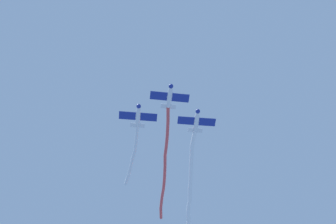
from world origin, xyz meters
TOP-DOWN VIEW (x-y plane):
  - airplane_lead at (-2.57, -5.07)m, footprint 7.50×5.71m
  - smoke_trail_lead at (-7.86, -22.10)m, footprint 9.80×29.68m
  - airplane_left_wing at (-9.38, -8.44)m, footprint 7.50×5.73m
  - smoke_trail_left_wing at (-13.99, -23.18)m, footprint 8.83×25.23m
  - airplane_right_wing at (1.50, -11.49)m, footprint 7.50×5.72m
  - smoke_trail_right_wing at (-0.95, -22.69)m, footprint 3.80×17.94m

SIDE VIEW (x-z plane):
  - smoke_trail_left_wing at x=-13.99m, z-range 82.90..85.46m
  - airplane_lead at x=-2.57m, z-range 84.05..85.90m
  - airplane_left_wing at x=-9.38m, z-range 84.05..85.90m
  - airplane_right_wing at x=1.50m, z-range 84.35..86.20m
  - smoke_trail_lead at x=-7.86m, z-range 84.44..86.82m
  - smoke_trail_right_wing at x=-0.95m, z-range 84.72..88.64m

